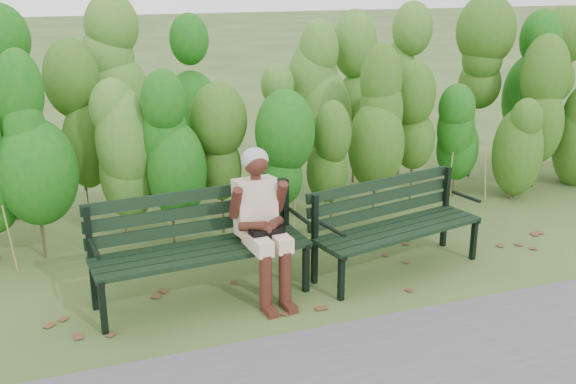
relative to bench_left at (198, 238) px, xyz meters
name	(u,v)px	position (x,y,z in m)	size (l,w,h in m)	color
ground	(301,278)	(0.98, 0.03, -0.55)	(80.00, 80.00, 0.00)	#334920
hedge_band	(243,111)	(0.98, 1.89, 0.70)	(11.04, 1.67, 2.42)	#47381E
leaf_litter	(266,281)	(0.64, 0.06, -0.55)	(5.83, 2.22, 0.01)	brown
bench_left	(198,238)	(0.00, 0.00, 0.00)	(1.92, 0.76, 0.94)	black
bench_right	(392,218)	(1.89, -0.05, -0.04)	(1.81, 0.92, 0.87)	black
seated_woman	(261,215)	(0.54, -0.15, 0.20)	(0.53, 0.77, 1.33)	beige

